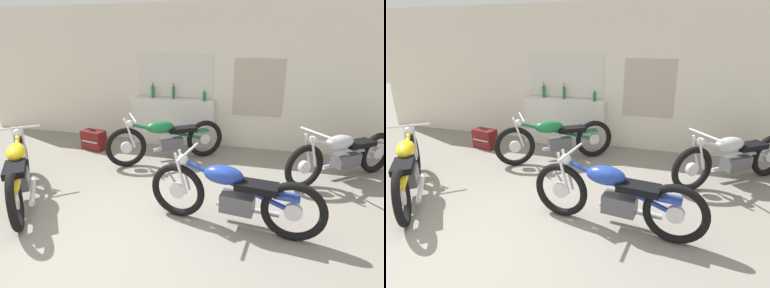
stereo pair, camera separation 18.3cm
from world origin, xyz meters
TOP-DOWN VIEW (x-y plane):
  - ground_plane at (0.00, 0.00)m, footprint 24.00×24.00m
  - wall_back at (0.01, 3.66)m, footprint 10.00×0.07m
  - sill_counter at (-0.29, 3.48)m, footprint 1.72×0.28m
  - bottle_leftmost at (-0.74, 3.53)m, footprint 0.07×0.07m
  - bottle_left_center at (-0.28, 3.51)m, footprint 0.06×0.06m
  - bottle_center at (0.38, 3.45)m, footprint 0.07×0.07m
  - motorcycle_blue at (1.30, 0.79)m, footprint 2.07×0.64m
  - motorcycle_yellow at (-1.60, 0.71)m, footprint 1.49×1.77m
  - motorcycle_green at (-0.10, 2.54)m, footprint 1.85×1.30m
  - motorcycle_silver at (2.81, 2.50)m, footprint 1.82×1.42m
  - hard_case_darkred at (-1.75, 2.76)m, footprint 0.51×0.34m

SIDE VIEW (x-z plane):
  - ground_plane at x=0.00m, z-range 0.00..0.00m
  - hard_case_darkred at x=-1.75m, z-range -0.01..0.40m
  - motorcycle_silver at x=2.81m, z-range -0.01..0.85m
  - motorcycle_green at x=-0.10m, z-range -0.02..0.87m
  - motorcycle_blue at x=1.30m, z-range -0.02..0.87m
  - motorcycle_yellow at x=-1.60m, z-range -0.02..0.87m
  - sill_counter at x=-0.29m, z-range 0.00..0.97m
  - bottle_center at x=0.38m, z-range 0.96..1.19m
  - bottle_leftmost at x=-0.74m, z-range 0.95..1.27m
  - bottle_left_center at x=-0.28m, z-range 0.95..1.27m
  - wall_back at x=0.01m, z-range 0.00..2.80m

